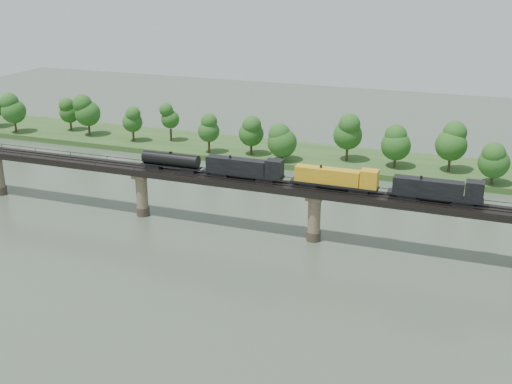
% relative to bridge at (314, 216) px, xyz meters
% --- Properties ---
extents(ground, '(400.00, 400.00, 0.00)m').
position_rel_bridge_xyz_m(ground, '(0.00, -30.00, -5.46)').
color(ground, '#384637').
rests_on(ground, ground).
extents(far_bank, '(300.00, 24.00, 1.60)m').
position_rel_bridge_xyz_m(far_bank, '(0.00, 55.00, -4.66)').
color(far_bank, '#2A4A1D').
rests_on(far_bank, ground).
extents(bridge, '(236.00, 30.00, 11.50)m').
position_rel_bridge_xyz_m(bridge, '(0.00, 0.00, 0.00)').
color(bridge, '#473A2D').
rests_on(bridge, ground).
extents(bridge_superstructure, '(220.00, 4.90, 0.75)m').
position_rel_bridge_xyz_m(bridge_superstructure, '(0.00, 0.00, 6.33)').
color(bridge_superstructure, black).
rests_on(bridge_superstructure, bridge).
extents(far_treeline, '(289.06, 17.54, 13.60)m').
position_rel_bridge_xyz_m(far_treeline, '(-8.21, 50.52, 3.37)').
color(far_treeline, '#382619').
rests_on(far_treeline, far_bank).
extents(freight_train, '(71.28, 2.78, 4.91)m').
position_rel_bridge_xyz_m(freight_train, '(-2.50, 0.00, 8.38)').
color(freight_train, black).
rests_on(freight_train, bridge).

